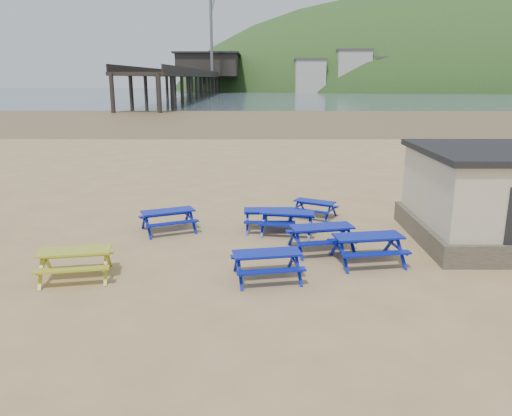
{
  "coord_description": "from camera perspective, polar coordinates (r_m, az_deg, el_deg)",
  "views": [
    {
      "loc": [
        1.5,
        -15.22,
        5.37
      ],
      "look_at": [
        1.38,
        1.5,
        1.0
      ],
      "focal_mm": 35.0,
      "sensor_mm": 36.0,
      "label": 1
    }
  ],
  "objects": [
    {
      "name": "picnic_table_blue_c",
      "position": [
        18.15,
        1.49,
        -1.32
      ],
      "size": [
        1.82,
        1.47,
        0.76
      ],
      "rotation": [
        0.0,
        0.0,
        0.01
      ],
      "color": "#003098",
      "rests_on": "ground"
    },
    {
      "name": "picnic_table_blue_g",
      "position": [
        17.78,
        3.58,
        -1.63
      ],
      "size": [
        2.1,
        1.8,
        0.79
      ],
      "rotation": [
        0.0,
        0.0,
        -0.16
      ],
      "color": "#003098",
      "rests_on": "ground"
    },
    {
      "name": "sea",
      "position": [
        185.31,
        -0.07,
        12.98
      ],
      "size": [
        400.0,
        400.0,
        0.0
      ],
      "primitive_type": "plane",
      "color": "#475966",
      "rests_on": "ground"
    },
    {
      "name": "headland_town",
      "position": [
        260.85,
        20.58,
        10.37
      ],
      "size": [
        264.0,
        144.0,
        108.0
      ],
      "color": "#2D4C1E",
      "rests_on": "ground"
    },
    {
      "name": "pier",
      "position": [
        194.43,
        -5.53,
        14.6
      ],
      "size": [
        24.0,
        220.0,
        39.29
      ],
      "color": "black",
      "rests_on": "ground"
    },
    {
      "name": "ground",
      "position": [
        16.21,
        -4.95,
        -4.76
      ],
      "size": [
        400.0,
        400.0,
        0.0
      ],
      "primitive_type": "plane",
      "color": "tan",
      "rests_on": "ground"
    },
    {
      "name": "picnic_table_blue_d",
      "position": [
        13.77,
        1.25,
        -6.57
      ],
      "size": [
        2.08,
        1.79,
        0.77
      ],
      "rotation": [
        0.0,
        0.0,
        0.18
      ],
      "color": "#003098",
      "rests_on": "ground"
    },
    {
      "name": "picnic_table_blue_a",
      "position": [
        18.22,
        -9.99,
        -1.45
      ],
      "size": [
        2.3,
        2.12,
        0.78
      ],
      "rotation": [
        0.0,
        0.0,
        0.42
      ],
      "color": "#003098",
      "rests_on": "ground"
    },
    {
      "name": "wet_sand",
      "position": [
        70.44,
        -0.84,
        10.27
      ],
      "size": [
        400.0,
        400.0,
        0.0
      ],
      "primitive_type": "plane",
      "color": "brown",
      "rests_on": "ground"
    },
    {
      "name": "picnic_table_yellow",
      "position": [
        14.69,
        -19.9,
        -6.03
      ],
      "size": [
        2.17,
        1.87,
        0.8
      ],
      "rotation": [
        0.0,
        0.0,
        0.19
      ],
      "color": "gold",
      "rests_on": "ground"
    },
    {
      "name": "picnic_table_blue_f",
      "position": [
        16.06,
        7.49,
        -3.46
      ],
      "size": [
        2.26,
        1.96,
        0.83
      ],
      "rotation": [
        0.0,
        0.0,
        0.21
      ],
      "color": "#003098",
      "rests_on": "ground"
    },
    {
      "name": "picnic_table_blue_b",
      "position": [
        19.89,
        6.7,
        -0.13
      ],
      "size": [
        2.01,
        1.88,
        0.67
      ],
      "rotation": [
        0.0,
        0.0,
        -0.5
      ],
      "color": "#003098",
      "rests_on": "ground"
    },
    {
      "name": "picnic_table_blue_e",
      "position": [
        15.31,
        12.63,
        -4.57
      ],
      "size": [
        2.27,
        1.94,
        0.85
      ],
      "rotation": [
        0.0,
        0.0,
        0.17
      ],
      "color": "#003098",
      "rests_on": "ground"
    }
  ]
}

